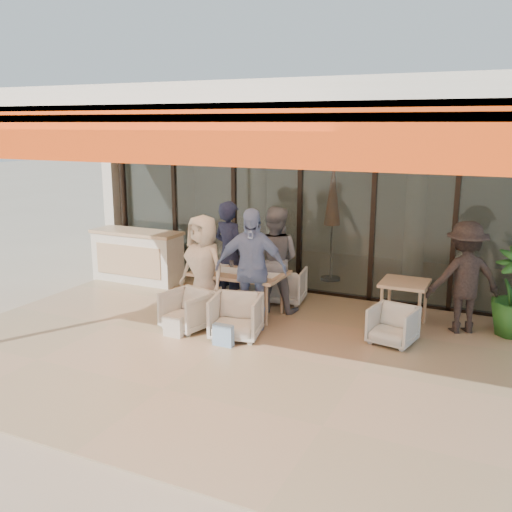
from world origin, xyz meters
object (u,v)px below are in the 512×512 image
at_px(diner_navy, 230,254).
at_px(side_table, 405,288).
at_px(standing_woman, 464,278).
at_px(host_counter, 137,256).
at_px(side_chair, 393,324).
at_px(diner_periwinkle, 251,269).
at_px(dining_table, 239,275).
at_px(chair_near_left, 187,309).
at_px(chair_near_right, 236,315).
at_px(diner_cream, 203,268).
at_px(chair_far_left, 243,279).
at_px(chair_far_right, 285,284).
at_px(diner_grey, 274,260).

xyz_separation_m(diner_navy, side_table, (2.98, 0.09, -0.27)).
bearing_deg(standing_woman, host_counter, -30.73).
xyz_separation_m(diner_navy, side_chair, (2.98, -0.66, -0.60)).
bearing_deg(side_chair, diner_periwinkle, -163.43).
distance_m(diner_navy, side_chair, 3.11).
height_order(dining_table, chair_near_left, dining_table).
height_order(chair_near_left, chair_near_right, chair_near_right).
distance_m(chair_near_right, diner_cream, 1.10).
xyz_separation_m(chair_near_left, side_table, (2.98, 1.49, 0.30)).
bearing_deg(chair_near_left, diner_periwinkle, 45.46).
relative_size(dining_table, diner_cream, 0.87).
bearing_deg(dining_table, side_table, 11.87).
height_order(diner_cream, side_table, diner_cream).
bearing_deg(side_chair, diner_navy, 177.62).
bearing_deg(host_counter, chair_far_left, -0.00).
relative_size(host_counter, chair_far_right, 2.68).
relative_size(chair_far_left, chair_near_right, 0.92).
bearing_deg(diner_grey, host_counter, -16.73).
distance_m(dining_table, diner_grey, 0.65).
bearing_deg(chair_near_left, dining_table, 81.26).
bearing_deg(dining_table, diner_grey, 46.21).
xyz_separation_m(chair_far_right, standing_woman, (2.97, -0.23, 0.51)).
relative_size(side_table, side_chair, 1.21).
height_order(diner_periwinkle, side_chair, diner_periwinkle).
height_order(chair_far_left, diner_navy, diner_navy).
bearing_deg(side_chair, diner_grey, 172.98).
distance_m(chair_far_left, side_table, 3.02).
bearing_deg(chair_far_left, standing_woman, 163.09).
bearing_deg(chair_far_right, chair_near_left, 56.84).
xyz_separation_m(chair_near_right, standing_woman, (2.97, 1.67, 0.50)).
xyz_separation_m(diner_navy, standing_woman, (3.81, 0.27, -0.06)).
bearing_deg(diner_navy, dining_table, 150.85).
bearing_deg(side_chair, dining_table, -174.68).
xyz_separation_m(chair_near_left, standing_woman, (3.81, 1.67, 0.52)).
relative_size(chair_near_left, side_table, 0.91).
bearing_deg(diner_navy, diner_cream, 107.84).
distance_m(chair_near_left, diner_periwinkle, 1.15).
relative_size(host_counter, chair_near_left, 2.74).
distance_m(chair_near_left, diner_cream, 0.72).
relative_size(diner_grey, side_table, 2.39).
bearing_deg(diner_periwinkle, side_table, 10.40).
bearing_deg(diner_grey, chair_near_right, 82.22).
relative_size(dining_table, chair_near_right, 2.09).
distance_m(diner_navy, diner_cream, 0.90).
bearing_deg(side_chair, chair_far_right, 161.63).
bearing_deg(standing_woman, side_chair, 19.36).
relative_size(chair_far_left, diner_grey, 0.37).
bearing_deg(diner_grey, side_table, 174.76).
height_order(diner_navy, side_table, diner_navy).
height_order(host_counter, chair_near_right, host_counter).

